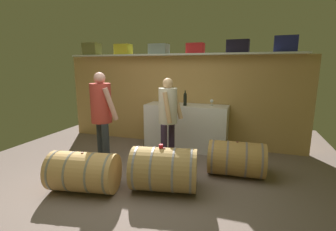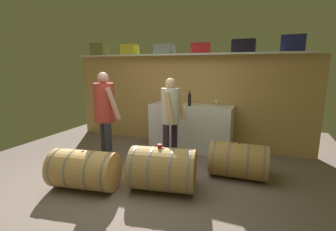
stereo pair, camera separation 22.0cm
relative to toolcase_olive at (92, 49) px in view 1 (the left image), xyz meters
The scene contains 18 objects.
ground_plane 3.39m from the toolcase_olive, 38.29° to the right, with size 6.59×7.96×0.02m, color #74635C.
back_wall_panel 2.37m from the toolcase_olive, ahead, with size 5.39×0.10×1.95m, color tan.
high_shelf_board 2.08m from the toolcase_olive, ahead, with size 4.96×0.40×0.03m, color silver.
toolcase_olive is the anchor object (origin of this frame).
toolcase_yellow 0.83m from the toolcase_olive, ahead, with size 0.34×0.26×0.23m, color yellow.
toolcase_grey 1.68m from the toolcase_olive, ahead, with size 0.39×0.29×0.21m, color gray.
toolcase_red 2.48m from the toolcase_olive, ahead, with size 0.35×0.20×0.21m, color red.
toolcase_black 3.31m from the toolcase_olive, ahead, with size 0.42×0.22×0.25m, color black.
toolcase_navy 4.15m from the toolcase_olive, ahead, with size 0.40×0.19×0.29m, color navy.
work_cabinet 2.88m from the toolcase_olive, ahead, with size 1.70×0.57×0.95m, color white.
wine_bottle_dark 2.59m from the toolcase_olive, ahead, with size 0.07×0.07×0.31m.
wine_glass 3.07m from the toolcase_olive, ahead, with size 0.07×0.07×0.13m.
wine_barrel_near 3.69m from the toolcase_olive, 38.85° to the right, with size 1.01×0.77×0.63m.
wine_barrel_far 4.09m from the toolcase_olive, 19.27° to the right, with size 0.90×0.60×0.57m.
wine_barrel_flank 3.35m from the toolcase_olive, 58.95° to the right, with size 1.02×0.71×0.57m.
tasting_cup 3.51m from the toolcase_olive, 39.38° to the right, with size 0.06×0.06×0.05m, color red.
winemaker_pouring 2.75m from the toolcase_olive, 25.34° to the right, with size 0.40×0.48×1.53m.
visitor_tasting 2.28m from the toolcase_olive, 51.75° to the right, with size 0.51×0.48×1.63m.
Camera 1 is at (1.50, -2.81, 1.74)m, focal length 26.05 mm.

